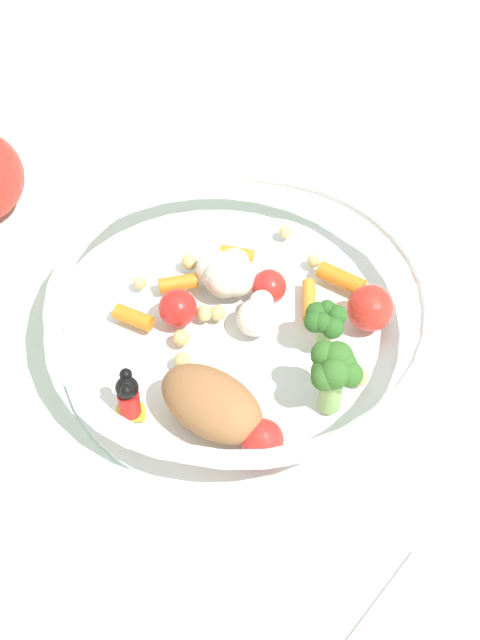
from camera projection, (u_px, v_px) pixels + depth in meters
The scene contains 2 objects.
ground_plane at pixel (223, 339), 0.67m from camera, with size 2.40×2.40×0.00m, color silver.
food_container at pixel (242, 323), 0.64m from camera, with size 0.26×0.26×0.06m.
Camera 1 is at (-0.40, -0.13, 0.52)m, focal length 53.10 mm.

